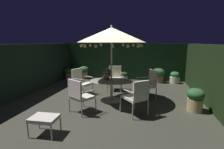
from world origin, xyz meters
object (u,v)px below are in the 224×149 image
patio_chair_east (149,82)px  potted_plant_left_near (125,77)px  patio_dining_table (111,86)px  patio_chair_southeast (115,76)px  patio_chair_north (79,94)px  patio_chair_northeast (137,95)px  potted_plant_back_right (175,77)px  patio_umbrella (111,35)px  potted_plant_right_far (158,75)px  potted_plant_front_corner (68,73)px  potted_plant_right_near (195,99)px  ottoman_footrest (44,119)px  potted_plant_left_far (84,72)px  patio_chair_south (80,80)px  centerpiece_planter (107,73)px

patio_chair_east → potted_plant_left_near: size_ratio=2.07×
patio_dining_table → patio_chair_southeast: 1.39m
patio_chair_southeast → potted_plant_left_near: (0.20, 1.61, -0.33)m
patio_chair_north → patio_chair_northeast: 1.62m
patio_chair_northeast → potted_plant_back_right: size_ratio=1.75×
patio_umbrella → potted_plant_right_far: 4.07m
patio_dining_table → potted_plant_front_corner: (-3.11, 2.88, -0.21)m
patio_umbrella → potted_plant_back_right: 4.50m
patio_dining_table → potted_plant_right_near: 2.65m
patio_dining_table → patio_chair_east: (1.26, 0.59, 0.05)m
patio_dining_table → potted_plant_back_right: patio_dining_table is taller
patio_umbrella → patio_chair_southeast: bearing=96.7°
potted_plant_left_near → ottoman_footrest: bearing=-100.4°
patio_chair_north → potted_plant_back_right: patio_chair_north is taller
patio_umbrella → ottoman_footrest: (-0.97, -2.47, -1.88)m
potted_plant_left_far → potted_plant_back_right: potted_plant_left_far is taller
patio_chair_northeast → potted_plant_right_far: (0.80, 4.20, -0.19)m
patio_chair_east → potted_plant_left_far: (-3.56, 2.64, -0.20)m
patio_chair_east → patio_chair_south: bearing=-176.3°
potted_plant_left_far → potted_plant_back_right: 4.83m
patio_umbrella → centerpiece_planter: (-0.17, 0.08, -1.29)m
patio_dining_table → potted_plant_front_corner: patio_dining_table is taller
patio_chair_north → patio_chair_east: patio_chair_east is taller
patio_chair_southeast → potted_plant_front_corner: 3.32m
patio_chair_east → potted_plant_back_right: bearing=63.8°
potted_plant_right_far → potted_plant_left_near: potted_plant_right_far is taller
patio_dining_table → potted_plant_left_far: 3.97m
patio_dining_table → potted_plant_back_right: (2.53, 3.17, -0.25)m
patio_chair_north → ottoman_footrest: (-0.29, -1.26, -0.20)m
patio_umbrella → patio_chair_northeast: patio_umbrella is taller
potted_plant_left_far → patio_umbrella: bearing=-54.5°
potted_plant_right_far → potted_plant_right_near: size_ratio=1.04×
potted_plant_back_right → ottoman_footrest: bearing=-121.8°
patio_umbrella → potted_plant_left_far: patio_umbrella is taller
patio_dining_table → potted_plant_back_right: bearing=51.4°
patio_chair_south → potted_plant_back_right: (3.86, 2.75, -0.28)m
ottoman_footrest → potted_plant_right_far: bearing=64.4°
patio_chair_southeast → potted_plant_left_far: 2.83m
patio_dining_table → potted_plant_left_far: bearing=125.5°
potted_plant_left_far → ottoman_footrest: bearing=-76.8°
patio_chair_south → potted_plant_right_near: patio_chair_south is taller
centerpiece_planter → patio_dining_table: bearing=-25.9°
patio_chair_southeast → potted_plant_back_right: 3.24m
patio_chair_south → potted_plant_back_right: size_ratio=1.74×
ottoman_footrest → potted_plant_left_far: bearing=103.2°
patio_chair_southeast → potted_plant_front_corner: bearing=153.0°
patio_umbrella → potted_plant_left_near: bearing=89.4°
patio_chair_south → potted_plant_left_far: size_ratio=1.47×
patio_chair_north → patio_chair_south: patio_chair_south is taller
patio_chair_northeast → potted_plant_right_far: 4.28m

